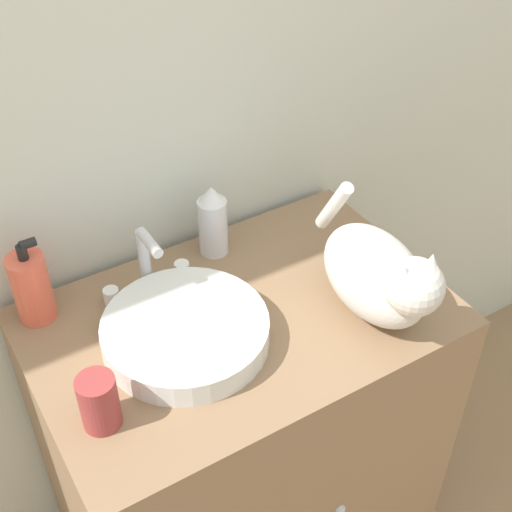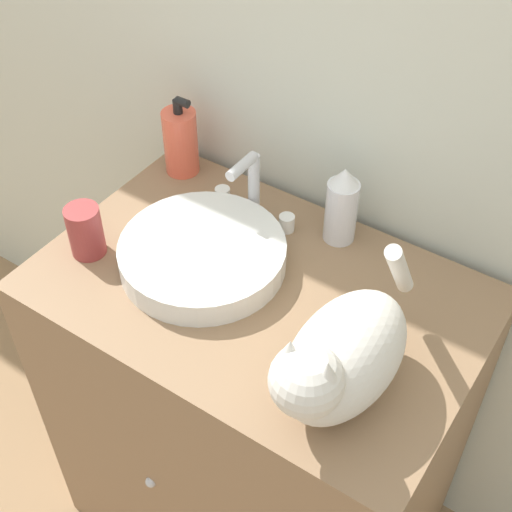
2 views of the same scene
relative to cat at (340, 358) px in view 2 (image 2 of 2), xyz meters
The scene contains 8 objects.
wall_back 0.58m from the cat, 118.12° to the left, with size 6.00×0.05×2.50m.
vanity_cabinet 0.59m from the cat, 151.65° to the left, with size 0.83×0.56×0.86m.
sink_basin 0.39m from the cat, 161.20° to the left, with size 0.32×0.32×0.05m.
faucet 0.46m from the cat, 141.17° to the left, with size 0.19×0.10×0.16m.
cat is the anchor object (origin of this frame).
soap_bottle 0.67m from the cat, 149.63° to the left, with size 0.07×0.07×0.19m.
spray_bottle 0.38m from the cat, 118.42° to the left, with size 0.06×0.06×0.17m.
cup 0.57m from the cat, behind, with size 0.07×0.07×0.11m.
Camera 2 is at (0.51, -0.49, 1.82)m, focal length 50.00 mm.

